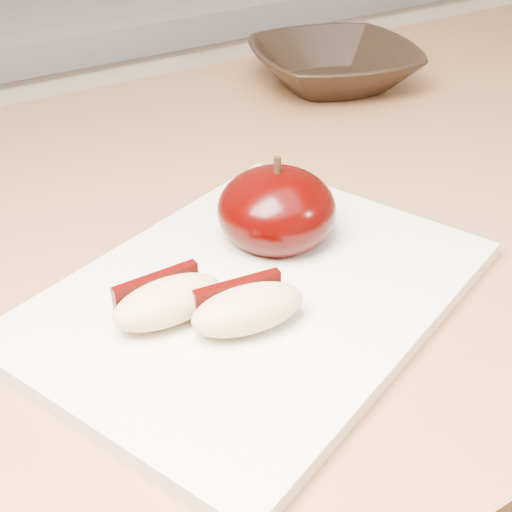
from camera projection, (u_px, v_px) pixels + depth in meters
back_cabinet at (28, 255)px, 1.30m from camera, size 2.40×0.62×0.94m
cutting_board at (256, 295)px, 0.47m from camera, size 0.36×0.31×0.01m
apple_half at (277, 210)px, 0.51m from camera, size 0.09×0.09×0.07m
apple_wedge_a at (166, 300)px, 0.44m from camera, size 0.07×0.04×0.03m
apple_wedge_b at (247, 308)px, 0.43m from camera, size 0.08×0.04×0.03m
bowl at (334, 65)px, 0.81m from camera, size 0.22×0.22×0.05m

